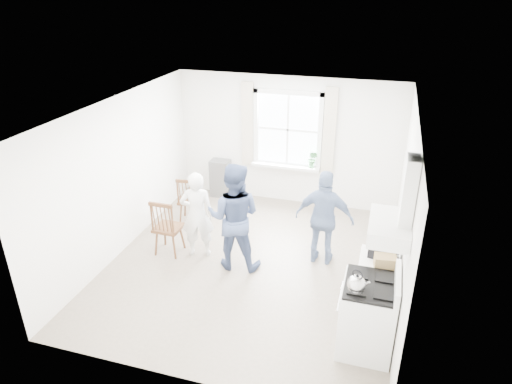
# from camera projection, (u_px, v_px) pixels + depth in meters

# --- Properties ---
(room_shell) EXTENTS (4.62, 5.12, 2.64)m
(room_shell) POSITION_uv_depth(u_px,v_px,m) (251.00, 192.00, 6.94)
(room_shell) COLOR gray
(room_shell) RESTS_ON ground
(window_assembly) EXTENTS (1.88, 0.24, 1.70)m
(window_assembly) POSITION_uv_depth(u_px,v_px,m) (287.00, 134.00, 8.99)
(window_assembly) COLOR white
(window_assembly) RESTS_ON room_shell
(range_hood) EXTENTS (0.45, 0.76, 0.94)m
(range_hood) POSITION_uv_depth(u_px,v_px,m) (396.00, 215.00, 4.98)
(range_hood) COLOR white
(range_hood) RESTS_ON room_shell
(shelf_unit) EXTENTS (0.40, 0.30, 0.80)m
(shelf_unit) POSITION_uv_depth(u_px,v_px,m) (221.00, 178.00, 9.70)
(shelf_unit) COLOR slate
(shelf_unit) RESTS_ON ground
(gas_stove) EXTENTS (0.68, 0.76, 1.12)m
(gas_stove) POSITION_uv_depth(u_px,v_px,m) (367.00, 315.00, 5.62)
(gas_stove) COLOR white
(gas_stove) RESTS_ON ground
(kettle) EXTENTS (0.22, 0.22, 0.31)m
(kettle) POSITION_uv_depth(u_px,v_px,m) (356.00, 284.00, 5.25)
(kettle) COLOR silver
(kettle) RESTS_ON gas_stove
(low_cabinet) EXTENTS (0.50, 0.55, 0.90)m
(low_cabinet) POSITION_uv_depth(u_px,v_px,m) (376.00, 285.00, 6.22)
(low_cabinet) COLOR white
(low_cabinet) RESTS_ON ground
(stereo_stack) EXTENTS (0.39, 0.36, 0.30)m
(stereo_stack) POSITION_uv_depth(u_px,v_px,m) (384.00, 246.00, 6.01)
(stereo_stack) COLOR black
(stereo_stack) RESTS_ON low_cabinet
(cardboard_box) EXTENTS (0.29, 0.22, 0.17)m
(cardboard_box) POSITION_uv_depth(u_px,v_px,m) (385.00, 262.00, 5.79)
(cardboard_box) COLOR #9C7F4B
(cardboard_box) RESTS_ON low_cabinet
(windsor_chair_a) EXTENTS (0.45, 0.44, 0.94)m
(windsor_chair_a) POSITION_uv_depth(u_px,v_px,m) (188.00, 196.00, 8.50)
(windsor_chair_a) COLOR #4C2C18
(windsor_chair_a) RESTS_ON ground
(windsor_chair_b) EXTENTS (0.44, 0.43, 1.02)m
(windsor_chair_b) POSITION_uv_depth(u_px,v_px,m) (164.00, 223.00, 7.47)
(windsor_chair_b) COLOR #4C2C18
(windsor_chair_b) RESTS_ON ground
(person_left) EXTENTS (0.67, 0.67, 1.50)m
(person_left) POSITION_uv_depth(u_px,v_px,m) (197.00, 215.00, 7.45)
(person_left) COLOR white
(person_left) RESTS_ON ground
(person_mid) EXTENTS (0.94, 0.94, 1.77)m
(person_mid) POSITION_uv_depth(u_px,v_px,m) (234.00, 217.00, 7.10)
(person_mid) COLOR #3F4F76
(person_mid) RESTS_ON ground
(person_right) EXTENTS (0.98, 0.98, 1.60)m
(person_right) POSITION_uv_depth(u_px,v_px,m) (324.00, 218.00, 7.23)
(person_right) COLOR navy
(person_right) RESTS_ON ground
(potted_plant) EXTENTS (0.25, 0.25, 0.35)m
(potted_plant) POSITION_uv_depth(u_px,v_px,m) (313.00, 159.00, 8.96)
(potted_plant) COLOR #316E38
(potted_plant) RESTS_ON window_assembly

